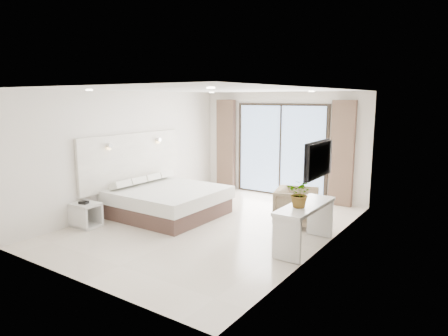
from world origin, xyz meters
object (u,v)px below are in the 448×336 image
(bed, at_px, (167,201))
(console_desk, at_px, (305,216))
(nightstand, at_px, (86,215))
(armchair, at_px, (297,205))

(bed, xyz_separation_m, console_desk, (3.26, -0.14, 0.24))
(nightstand, relative_size, armchair, 0.65)
(console_desk, bearing_deg, bed, 177.60)
(nightstand, height_order, armchair, armchair)
(console_desk, height_order, armchair, armchair)
(nightstand, bearing_deg, armchair, 33.89)
(armchair, bearing_deg, nightstand, 110.02)
(nightstand, height_order, console_desk, console_desk)
(nightstand, relative_size, console_desk, 0.34)
(nightstand, distance_m, armchair, 4.23)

